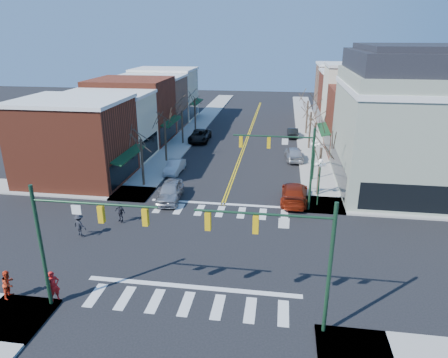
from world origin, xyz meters
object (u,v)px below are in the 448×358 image
at_px(victorian_corner, 409,120).
at_px(car_left_near, 170,191).
at_px(car_right_near, 294,193).
at_px(lamppost_corner, 320,174).
at_px(pedestrian_red_a, 54,286).
at_px(pedestrian_red_b, 8,284).
at_px(lamppost_midblock, 315,153).
at_px(pedestrian_dark_b, 80,225).
at_px(car_left_far, 200,136).
at_px(pedestrian_dark_a, 120,212).
at_px(car_left_mid, 175,167).
at_px(car_right_far, 293,132).
at_px(car_right_mid, 294,153).

distance_m(victorian_corner, car_left_near, 23.08).
bearing_deg(car_right_near, car_left_near, 8.93).
height_order(victorian_corner, lamppost_corner, victorian_corner).
xyz_separation_m(pedestrian_red_a, pedestrian_red_b, (-2.70, -0.08, -0.07)).
xyz_separation_m(lamppost_midblock, pedestrian_dark_b, (-17.76, -14.72, -1.97)).
bearing_deg(car_left_far, pedestrian_dark_a, -93.79).
distance_m(car_left_near, car_right_near, 11.15).
bearing_deg(lamppost_corner, pedestrian_dark_a, -160.63).
xyz_separation_m(victorian_corner, car_left_near, (-21.37, -6.50, -5.81)).
relative_size(lamppost_corner, car_left_mid, 1.06).
distance_m(victorian_corner, pedestrian_dark_a, 27.27).
bearing_deg(car_left_far, pedestrian_red_b, -96.99).
xyz_separation_m(lamppost_corner, car_left_near, (-13.07, -0.50, -2.12)).
relative_size(car_right_near, car_right_far, 1.36).
bearing_deg(pedestrian_red_a, lamppost_midblock, 6.36).
bearing_deg(car_right_far, lamppost_midblock, 92.97).
xyz_separation_m(car_left_near, car_left_far, (-1.53, 20.70, -0.06)).
xyz_separation_m(car_left_near, car_right_near, (11.08, 1.25, -0.03)).
distance_m(victorian_corner, car_right_far, 21.87).
distance_m(car_right_near, pedestrian_red_b, 23.08).
height_order(lamppost_corner, pedestrian_dark_b, lamppost_corner).
relative_size(lamppost_midblock, pedestrian_dark_b, 2.56).
bearing_deg(car_right_near, victorian_corner, -150.46).
bearing_deg(pedestrian_dark_b, pedestrian_dark_a, -106.56).
xyz_separation_m(lamppost_midblock, pedestrian_red_b, (-18.20, -22.18, -1.97)).
relative_size(victorian_corner, pedestrian_dark_b, 8.42).
xyz_separation_m(car_left_near, car_right_mid, (11.27, 13.80, -0.03)).
xyz_separation_m(car_left_mid, car_left_far, (0.00, 13.42, 0.11)).
distance_m(car_right_near, pedestrian_dark_b, 18.14).
bearing_deg(car_left_far, victorian_corner, -33.05).
relative_size(victorian_corner, pedestrian_red_b, 8.50).
bearing_deg(car_left_mid, pedestrian_dark_b, -99.91).
distance_m(car_right_near, car_right_mid, 12.55).
bearing_deg(car_right_near, pedestrian_dark_a, 27.06).
height_order(victorian_corner, car_left_mid, victorian_corner).
xyz_separation_m(lamppost_midblock, car_left_far, (-14.60, 13.70, -2.18)).
xyz_separation_m(lamppost_corner, pedestrian_red_a, (-15.50, -15.60, -1.91)).
bearing_deg(pedestrian_red_b, car_right_far, -24.84).
xyz_separation_m(lamppost_midblock, pedestrian_red_a, (-15.50, -22.10, -1.91)).
height_order(lamppost_corner, car_right_far, lamppost_corner).
bearing_deg(car_left_near, car_right_far, 61.07).
xyz_separation_m(victorian_corner, car_right_mid, (-10.10, 7.30, -5.84)).
relative_size(lamppost_corner, car_left_near, 0.88).
bearing_deg(car_right_mid, car_left_near, 45.01).
distance_m(victorian_corner, lamppost_corner, 10.89).
relative_size(car_right_far, pedestrian_dark_a, 2.62).
bearing_deg(car_left_far, car_left_mid, -91.26).
distance_m(car_left_mid, car_right_far, 21.83).
xyz_separation_m(pedestrian_red_b, pedestrian_dark_b, (0.44, 7.46, 0.01)).
bearing_deg(pedestrian_red_b, victorian_corner, -53.33).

